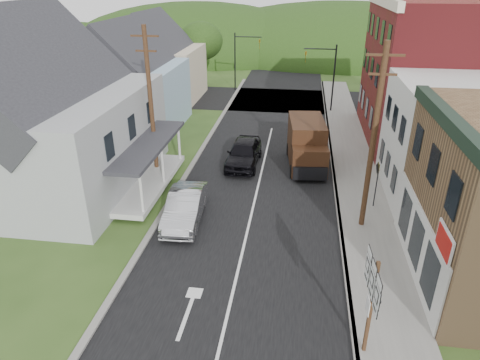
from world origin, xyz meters
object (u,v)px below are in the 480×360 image
at_px(dark_sedan, 244,153).
at_px(route_sign_cluster, 371,295).
at_px(warning_sign, 377,178).
at_px(delivery_van, 307,144).
at_px(silver_sedan, 185,207).

relative_size(dark_sedan, route_sign_cluster, 1.39).
bearing_deg(route_sign_cluster, warning_sign, 77.48).
distance_m(delivery_van, warning_sign, 6.38).
relative_size(route_sign_cluster, warning_sign, 1.38).
bearing_deg(warning_sign, dark_sedan, 143.70).
xyz_separation_m(route_sign_cluster, warning_sign, (1.67, 10.18, -0.66)).
distance_m(dark_sedan, delivery_van, 4.13).
bearing_deg(dark_sedan, warning_sign, -30.55).
distance_m(dark_sedan, warning_sign, 9.14).
distance_m(silver_sedan, dark_sedan, 7.79).
bearing_deg(silver_sedan, dark_sedan, 71.56).
distance_m(silver_sedan, route_sign_cluster, 11.08).
bearing_deg(delivery_van, warning_sign, -60.73).
relative_size(delivery_van, route_sign_cluster, 1.55).
bearing_deg(delivery_van, route_sign_cluster, -88.39).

